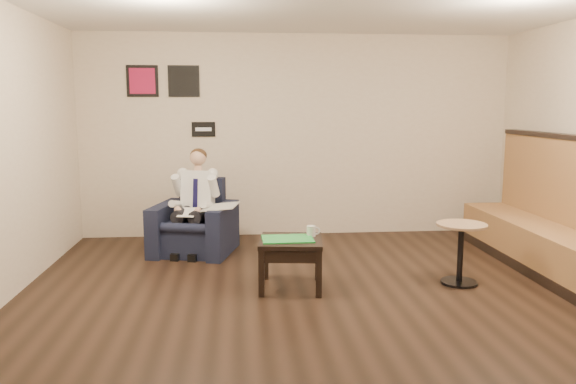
{
  "coord_description": "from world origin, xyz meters",
  "views": [
    {
      "loc": [
        -0.83,
        -4.84,
        1.83
      ],
      "look_at": [
        -0.29,
        1.2,
        0.89
      ],
      "focal_mm": 35.0,
      "sensor_mm": 36.0,
      "label": 1
    }
  ],
  "objects": [
    {
      "name": "ground",
      "position": [
        0.0,
        0.0,
        0.0
      ],
      "size": [
        6.0,
        6.0,
        0.0
      ],
      "primitive_type": "plane",
      "color": "black",
      "rests_on": "ground"
    },
    {
      "name": "wall_back",
      "position": [
        0.0,
        3.0,
        1.4
      ],
      "size": [
        6.0,
        0.02,
        2.8
      ],
      "primitive_type": "cube",
      "color": "beige",
      "rests_on": "ground"
    },
    {
      "name": "wall_front",
      "position": [
        0.0,
        -3.0,
        1.4
      ],
      "size": [
        6.0,
        0.02,
        2.8
      ],
      "primitive_type": "cube",
      "color": "beige",
      "rests_on": "ground"
    },
    {
      "name": "seating_sign",
      "position": [
        -1.3,
        2.98,
        1.5
      ],
      "size": [
        0.32,
        0.02,
        0.2
      ],
      "primitive_type": "cube",
      "color": "black",
      "rests_on": "wall_back"
    },
    {
      "name": "art_print_left",
      "position": [
        -2.1,
        2.98,
        2.15
      ],
      "size": [
        0.42,
        0.03,
        0.42
      ],
      "primitive_type": "cube",
      "color": "#B61645",
      "rests_on": "wall_back"
    },
    {
      "name": "art_print_right",
      "position": [
        -1.55,
        2.98,
        2.15
      ],
      "size": [
        0.42,
        0.03,
        0.42
      ],
      "primitive_type": "cube",
      "color": "black",
      "rests_on": "wall_back"
    },
    {
      "name": "armchair",
      "position": [
        -1.39,
        2.08,
        0.45
      ],
      "size": [
        1.13,
        1.13,
        0.9
      ],
      "primitive_type": "cube",
      "rotation": [
        0.0,
        0.0,
        -0.25
      ],
      "color": "black",
      "rests_on": "ground"
    },
    {
      "name": "seated_man",
      "position": [
        -1.42,
        1.97,
        0.62
      ],
      "size": [
        0.78,
        1.0,
        1.23
      ],
      "primitive_type": null,
      "rotation": [
        0.0,
        0.0,
        -0.25
      ],
      "color": "silver",
      "rests_on": "armchair"
    },
    {
      "name": "lap_papers",
      "position": [
        -1.44,
        1.87,
        0.55
      ],
      "size": [
        0.25,
        0.32,
        0.01
      ],
      "primitive_type": "cube",
      "rotation": [
        0.0,
        0.0,
        -0.18
      ],
      "color": "white",
      "rests_on": "seated_man"
    },
    {
      "name": "newspaper",
      "position": [
        -1.05,
        1.9,
        0.61
      ],
      "size": [
        0.48,
        0.56,
        0.01
      ],
      "primitive_type": "cube",
      "rotation": [
        0.0,
        0.0,
        -0.19
      ],
      "color": "silver",
      "rests_on": "armchair"
    },
    {
      "name": "side_table",
      "position": [
        -0.31,
        0.6,
        0.25
      ],
      "size": [
        0.69,
        0.69,
        0.51
      ],
      "primitive_type": "cube",
      "rotation": [
        0.0,
        0.0,
        -0.12
      ],
      "color": "black",
      "rests_on": "ground"
    },
    {
      "name": "green_folder",
      "position": [
        -0.35,
        0.58,
        0.51
      ],
      "size": [
        0.51,
        0.37,
        0.01
      ],
      "primitive_type": "cube",
      "rotation": [
        0.0,
        0.0,
        0.02
      ],
      "color": "green",
      "rests_on": "side_table"
    },
    {
      "name": "coffee_mug",
      "position": [
        -0.1,
        0.71,
        0.56
      ],
      "size": [
        0.1,
        0.1,
        0.11
      ],
      "primitive_type": "cylinder",
      "rotation": [
        0.0,
        0.0,
        -0.12
      ],
      "color": "white",
      "rests_on": "side_table"
    },
    {
      "name": "smartphone",
      "position": [
        -0.24,
        0.77,
        0.51
      ],
      "size": [
        0.17,
        0.12,
        0.01
      ],
      "primitive_type": "cube",
      "rotation": [
        0.0,
        0.0,
        -0.3
      ],
      "color": "black",
      "rests_on": "side_table"
    },
    {
      "name": "banquette",
      "position": [
        2.59,
        1.05,
        0.74
      ],
      "size": [
        0.69,
        2.89,
        1.48
      ],
      "primitive_type": "cube",
      "color": "olive",
      "rests_on": "ground"
    },
    {
      "name": "cafe_table",
      "position": [
        1.44,
        0.58,
        0.32
      ],
      "size": [
        0.58,
        0.58,
        0.63
      ],
      "primitive_type": "cylinder",
      "rotation": [
        0.0,
        0.0,
        -0.15
      ],
      "color": "#A17A57",
      "rests_on": "ground"
    }
  ]
}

